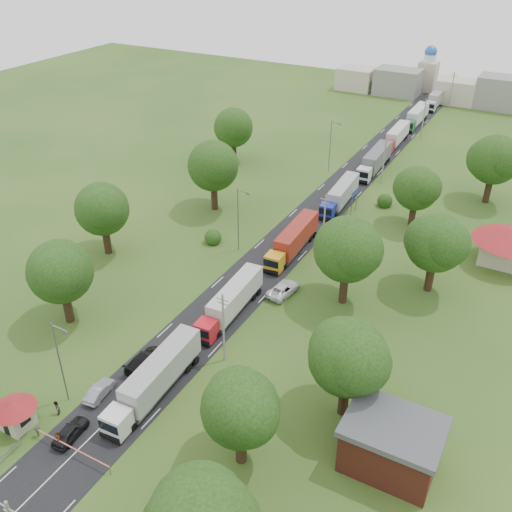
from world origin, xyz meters
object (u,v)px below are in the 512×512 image
Objects in this scene: guard_booth at (14,410)px; car_lane_mid at (99,391)px; info_sign at (355,196)px; pedestrian_near at (58,440)px; truck_0 at (156,378)px; car_lane_front at (70,432)px; boom_barrier at (61,443)px.

car_lane_mid is at bearing 59.04° from guard_booth.
info_sign is 60.37m from pedestrian_near.
info_sign is 0.28× the size of truck_0.
truck_0 is at bearing -154.75° from car_lane_mid.
info_sign is at bearing -106.10° from car_lane_mid.
truck_0 is at bearing -93.65° from info_sign.
guard_booth is at bearing -178.33° from pedestrian_near.
car_lane_front is 1.03× the size of car_lane_mid.
boom_barrier is 2.28× the size of car_lane_mid.
car_lane_front is at bearing 15.23° from guard_booth.
info_sign is 49.90m from truck_0.
boom_barrier is 0.64× the size of truck_0.
boom_barrier is 60.39m from info_sign.
info_sign reaches higher than car_lane_front.
guard_booth is 8.30m from car_lane_mid.
boom_barrier is 2.20× the size of car_lane_front.
info_sign is at bearing -103.03° from car_lane_front.
boom_barrier is 0.43m from pedestrian_near.
truck_0 reaches higher than boom_barrier.
car_lane_mid is at bearing 100.80° from pedestrian_near.
car_lane_mid is at bearing -98.79° from info_sign.
pedestrian_near is at bearing 169.87° from boom_barrier.
boom_barrier is 7.19m from car_lane_mid.
pedestrian_near is at bearing -96.65° from info_sign.
pedestrian_near is (-3.81, -10.13, -1.24)m from truck_0.
car_lane_front is 1.44m from pedestrian_near.
info_sign reaches higher than boom_barrier.
pedestrian_near is (-6.99, -59.92, -2.12)m from info_sign.
pedestrian_near reaches higher than boom_barrier.
car_lane_front is at bearing -113.06° from truck_0.
boom_barrier is at bearing -9.28° from pedestrian_near.
car_lane_mid is at bearing -147.44° from truck_0.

